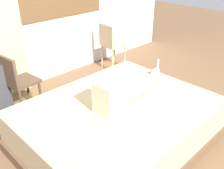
{
  "coord_description": "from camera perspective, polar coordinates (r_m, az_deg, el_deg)",
  "views": [
    {
      "loc": [
        -1.88,
        -1.47,
        2.04
      ],
      "look_at": [
        -0.04,
        0.39,
        0.67
      ],
      "focal_mm": 41.34,
      "sensor_mm": 36.0,
      "label": 1
    }
  ],
  "objects": [
    {
      "name": "bed",
      "position": [
        3.0,
        1.34,
        -8.88
      ],
      "size": [
        2.12,
        1.68,
        0.52
      ],
      "color": "brown",
      "rests_on": "ground"
    },
    {
      "name": "person_lying",
      "position": [
        2.89,
        2.9,
        -1.55
      ],
      "size": [
        0.94,
        0.34,
        0.34
      ],
      "color": "silver",
      "rests_on": "bed"
    },
    {
      "name": "chair_by_desk",
      "position": [
        3.64,
        -20.27,
        0.95
      ],
      "size": [
        0.42,
        0.42,
        0.86
      ],
      "color": "#4C3828",
      "rests_on": "ground"
    },
    {
      "name": "cat",
      "position": [
        3.46,
        9.55,
        2.35
      ],
      "size": [
        0.33,
        0.22,
        0.21
      ],
      "color": "silver",
      "rests_on": "bed"
    },
    {
      "name": "ground_plane",
      "position": [
        3.14,
        5.74,
        -13.01
      ],
      "size": [
        16.0,
        16.0,
        0.0
      ],
      "primitive_type": "plane",
      "color": "brown"
    },
    {
      "name": "chair_spare",
      "position": [
        4.85,
        -0.34,
        9.2
      ],
      "size": [
        0.41,
        0.41,
        0.86
      ],
      "color": "tan",
      "rests_on": "ground"
    },
    {
      "name": "curtain_left",
      "position": [
        4.04,
        -23.0,
        15.03
      ],
      "size": [
        0.44,
        0.06,
        2.6
      ],
      "primitive_type": "cube",
      "color": "#ADCC75",
      "rests_on": "ground"
    }
  ]
}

